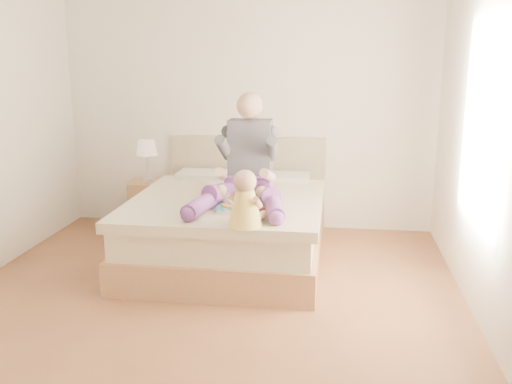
# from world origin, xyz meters

# --- Properties ---
(room) EXTENTS (4.02, 4.22, 2.71)m
(room) POSITION_xyz_m (0.08, 0.01, 1.51)
(room) COLOR brown
(room) RESTS_ON ground
(bed) EXTENTS (1.70, 2.18, 1.00)m
(bed) POSITION_xyz_m (0.00, 1.08, 0.32)
(bed) COLOR #986B47
(bed) RESTS_ON ground
(nightstand) EXTENTS (0.50, 0.46, 0.54)m
(nightstand) POSITION_xyz_m (-1.00, 1.76, 0.27)
(nightstand) COLOR #986B47
(nightstand) RESTS_ON ground
(lamp) EXTENTS (0.22, 0.22, 0.45)m
(lamp) POSITION_xyz_m (-1.02, 1.71, 0.89)
(lamp) COLOR silver
(lamp) RESTS_ON nightstand
(adult) EXTENTS (0.82, 1.14, 0.97)m
(adult) POSITION_xyz_m (0.19, 0.87, 0.89)
(adult) COLOR #64317C
(adult) RESTS_ON bed
(tray) EXTENTS (0.48, 0.40, 0.13)m
(tray) POSITION_xyz_m (0.21, 0.52, 0.64)
(tray) COLOR silver
(tray) RESTS_ON bed
(baby) EXTENTS (0.32, 0.39, 0.43)m
(baby) POSITION_xyz_m (0.30, 0.07, 0.79)
(baby) COLOR #FFD750
(baby) RESTS_ON bed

